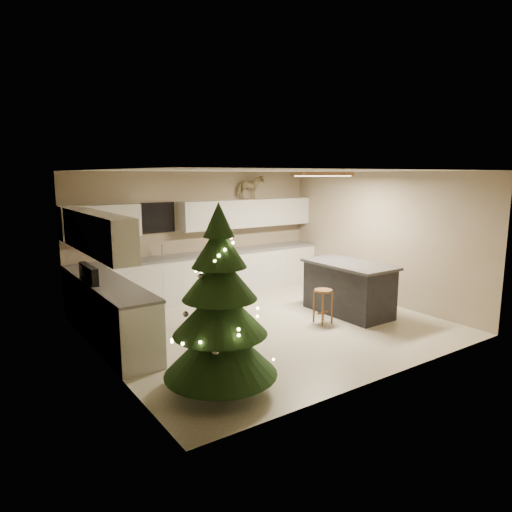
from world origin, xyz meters
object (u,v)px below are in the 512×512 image
object	(u,v)px
island	(348,288)
toddler	(228,300)
bar_stool	(323,298)
christmas_tree	(220,315)
rocking_horse	(250,187)

from	to	relation	value
island	toddler	distance (m)	2.26
bar_stool	christmas_tree	world-z (taller)	christmas_tree
bar_stool	christmas_tree	xyz separation A→B (m)	(-2.71, -1.16, 0.47)
island	toddler	size ratio (longest dim) A/B	2.10
bar_stool	rocking_horse	world-z (taller)	rocking_horse
island	rocking_horse	world-z (taller)	rocking_horse
island	rocking_horse	bearing A→B (deg)	99.12
toddler	rocking_horse	xyz separation A→B (m)	(1.71, 1.83, 1.86)
bar_stool	rocking_horse	size ratio (longest dim) A/B	0.97
rocking_horse	christmas_tree	bearing A→B (deg)	146.67
christmas_tree	bar_stool	bearing A→B (deg)	23.12
christmas_tree	island	bearing A→B (deg)	20.68
rocking_horse	island	bearing A→B (deg)	-166.30
rocking_horse	bar_stool	bearing A→B (deg)	177.42
bar_stool	christmas_tree	distance (m)	2.98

